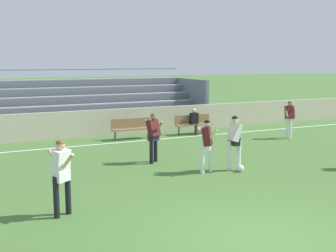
% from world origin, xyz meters
% --- Properties ---
extents(ground_plane, '(160.00, 160.00, 0.00)m').
position_xyz_m(ground_plane, '(0.00, 0.00, 0.00)').
color(ground_plane, '#477033').
extents(field_line_sideline, '(44.00, 0.12, 0.01)m').
position_xyz_m(field_line_sideline, '(0.00, 10.50, 0.00)').
color(field_line_sideline, white).
rests_on(field_line_sideline, ground).
extents(sideline_wall, '(48.00, 0.16, 1.20)m').
position_xyz_m(sideline_wall, '(0.00, 12.37, 0.60)').
color(sideline_wall, beige).
rests_on(sideline_wall, ground).
extents(bleacher_stand, '(19.63, 3.97, 2.94)m').
position_xyz_m(bleacher_stand, '(-3.11, 15.26, 1.27)').
color(bleacher_stand, '#9EA3AD').
rests_on(bleacher_stand, ground).
extents(bench_near_wall_gap, '(1.80, 0.40, 0.90)m').
position_xyz_m(bench_near_wall_gap, '(4.51, 11.08, 0.55)').
color(bench_near_wall_gap, olive).
rests_on(bench_near_wall_gap, ground).
extents(bench_far_right, '(1.80, 0.40, 0.90)m').
position_xyz_m(bench_far_right, '(1.45, 11.08, 0.55)').
color(bench_far_right, olive).
rests_on(bench_far_right, ground).
extents(spectator_seated, '(0.36, 0.42, 1.21)m').
position_xyz_m(spectator_seated, '(4.51, 10.96, 0.70)').
color(spectator_seated, '#2D2D38').
rests_on(spectator_seated, ground).
extents(player_white_trailing_run, '(0.48, 0.45, 1.73)m').
position_xyz_m(player_white_trailing_run, '(2.47, 4.63, 1.03)').
color(player_white_trailing_run, white).
rests_on(player_white_trailing_run, ground).
extents(player_dark_deep_cover, '(0.48, 0.74, 1.64)m').
position_xyz_m(player_dark_deep_cover, '(1.56, 4.77, 0.97)').
color(player_dark_deep_cover, white).
rests_on(player_dark_deep_cover, ground).
extents(player_dark_challenging, '(0.49, 0.70, 1.69)m').
position_xyz_m(player_dark_challenging, '(0.59, 6.65, 1.01)').
color(player_dark_challenging, black).
rests_on(player_dark_challenging, ground).
extents(player_white_on_ball, '(0.48, 0.75, 1.72)m').
position_xyz_m(player_white_on_ball, '(-3.23, 2.89, 1.03)').
color(player_white_on_ball, black).
rests_on(player_white_on_ball, ground).
extents(player_dark_wide_left, '(0.61, 0.51, 1.66)m').
position_xyz_m(player_dark_wide_left, '(7.79, 8.29, 0.99)').
color(player_dark_wide_left, white).
rests_on(player_dark_wide_left, ground).
extents(soccer_ball, '(0.22, 0.22, 0.22)m').
position_xyz_m(soccer_ball, '(2.54, 4.37, 0.11)').
color(soccer_ball, white).
rests_on(soccer_ball, ground).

